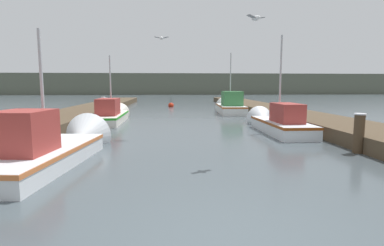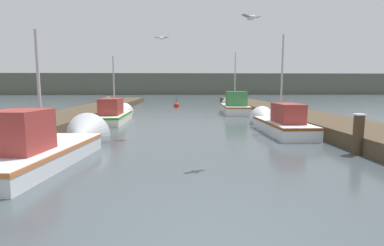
# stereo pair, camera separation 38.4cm
# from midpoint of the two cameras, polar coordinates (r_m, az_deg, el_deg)

# --- Properties ---
(ground_plane) EXTENTS (200.00, 200.00, 0.00)m
(ground_plane) POSITION_cam_midpoint_polar(r_m,az_deg,el_deg) (4.16, 4.35, -22.41)
(ground_plane) COLOR #424C51
(dock_left) EXTENTS (3.00, 40.00, 0.52)m
(dock_left) POSITION_cam_midpoint_polar(r_m,az_deg,el_deg) (20.55, -21.12, 1.65)
(dock_left) COLOR #4C3D2B
(dock_left) RESTS_ON ground_plane
(dock_right) EXTENTS (3.00, 40.00, 0.52)m
(dock_right) POSITION_cam_midpoint_polar(r_m,az_deg,el_deg) (20.90, 15.67, 1.95)
(dock_right) COLOR #4C3D2B
(dock_right) RESTS_ON ground_plane
(distant_shore_ridge) EXTENTS (120.00, 16.00, 4.85)m
(distant_shore_ridge) POSITION_cam_midpoint_polar(r_m,az_deg,el_deg) (76.33, -3.82, 7.39)
(distant_shore_ridge) COLOR #565B4C
(distant_shore_ridge) RESTS_ON ground_plane
(fishing_boat_0) EXTENTS (2.29, 5.74, 4.06)m
(fishing_boat_0) POSITION_cam_midpoint_polar(r_m,az_deg,el_deg) (9.28, -25.74, -3.94)
(fishing_boat_0) COLOR silver
(fishing_boat_0) RESTS_ON ground_plane
(fishing_boat_1) EXTENTS (1.49, 5.46, 4.62)m
(fishing_boat_1) POSITION_cam_midpoint_polar(r_m,az_deg,el_deg) (14.09, 14.94, 0.18)
(fishing_boat_1) COLOR silver
(fishing_boat_1) RESTS_ON ground_plane
(fishing_boat_2) EXTENTS (1.50, 5.70, 4.15)m
(fishing_boat_2) POSITION_cam_midpoint_polar(r_m,az_deg,el_deg) (17.91, -15.58, 1.66)
(fishing_boat_2) COLOR silver
(fishing_boat_2) RESTS_ON ground_plane
(fishing_boat_3) EXTENTS (2.01, 5.60, 4.96)m
(fishing_boat_3) POSITION_cam_midpoint_polar(r_m,az_deg,el_deg) (22.92, 6.72, 3.26)
(fishing_boat_3) COLOR silver
(fishing_boat_3) RESTS_ON ground_plane
(mooring_piling_0) EXTENTS (0.28, 0.28, 1.30)m
(mooring_piling_0) POSITION_cam_midpoint_polar(r_m,az_deg,el_deg) (20.90, -17.03, 3.00)
(mooring_piling_0) COLOR #473523
(mooring_piling_0) RESTS_ON ground_plane
(mooring_piling_1) EXTENTS (0.34, 0.34, 1.25)m
(mooring_piling_1) POSITION_cam_midpoint_polar(r_m,az_deg,el_deg) (20.87, -16.69, 2.93)
(mooring_piling_1) COLOR #473523
(mooring_piling_1) RESTS_ON ground_plane
(mooring_piling_2) EXTENTS (0.35, 0.35, 1.22)m
(mooring_piling_2) POSITION_cam_midpoint_polar(r_m,az_deg,el_deg) (10.32, 28.27, -1.72)
(mooring_piling_2) COLOR #473523
(mooring_piling_2) RESTS_ON ground_plane
(mooring_piling_3) EXTENTS (0.33, 0.33, 0.97)m
(mooring_piling_3) POSITION_cam_midpoint_polar(r_m,az_deg,el_deg) (19.28, -17.52, 2.17)
(mooring_piling_3) COLOR #473523
(mooring_piling_3) RESTS_ON ground_plane
(channel_buoy) EXTENTS (0.54, 0.54, 1.04)m
(channel_buoy) POSITION_cam_midpoint_polar(r_m,az_deg,el_deg) (29.11, -4.40, 3.37)
(channel_buoy) COLOR red
(channel_buoy) RESTS_ON ground_plane
(seagull_lead) EXTENTS (0.55, 0.29, 0.12)m
(seagull_lead) POSITION_cam_midpoint_polar(r_m,az_deg,el_deg) (12.16, -6.75, 15.77)
(seagull_lead) COLOR white
(seagull_1) EXTENTS (0.54, 0.37, 0.12)m
(seagull_1) POSITION_cam_midpoint_polar(r_m,az_deg,el_deg) (8.20, 10.70, 19.06)
(seagull_1) COLOR white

